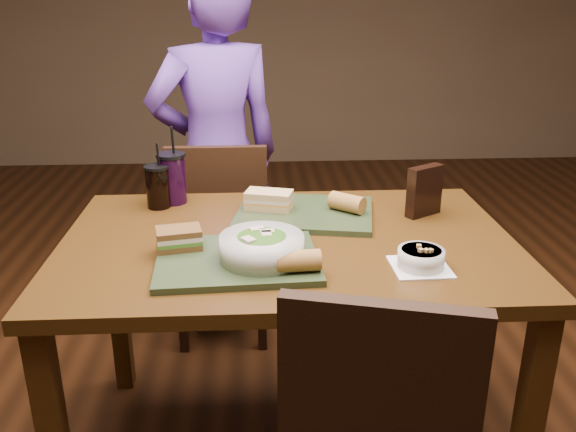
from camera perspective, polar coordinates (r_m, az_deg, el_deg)
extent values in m
cube|color=#452A0D|center=(1.78, 21.47, -18.17)|extent=(0.06, 0.06, 0.71)
cube|color=#452A0D|center=(2.32, -15.64, -7.77)|extent=(0.06, 0.06, 0.71)
cube|color=#452A0D|center=(2.37, 14.25, -7.04)|extent=(0.06, 0.06, 0.71)
cube|color=#452A0D|center=(1.76, 0.00, -2.73)|extent=(1.30, 0.85, 0.04)
cube|color=black|center=(1.25, 8.38, -17.41)|extent=(0.39, 0.13, 0.46)
cube|color=black|center=(2.59, -6.19, -2.71)|extent=(0.38, 0.38, 0.04)
cube|color=black|center=(2.34, -6.61, 1.10)|extent=(0.38, 0.04, 0.45)
cube|color=black|center=(2.55, -9.86, -8.61)|extent=(0.04, 0.04, 0.39)
cube|color=black|center=(2.53, -2.45, -8.53)|extent=(0.04, 0.04, 0.39)
cube|color=black|center=(2.84, -9.17, -5.40)|extent=(0.04, 0.04, 0.39)
cube|color=black|center=(2.82, -2.55, -5.30)|extent=(0.04, 0.04, 0.39)
imported|color=#62389B|center=(2.55, -6.67, 5.43)|extent=(0.65, 0.53, 1.53)
cube|color=#29371C|center=(1.61, -4.75, -4.15)|extent=(0.44, 0.34, 0.02)
cube|color=#29371C|center=(1.93, 1.58, 0.29)|extent=(0.47, 0.39, 0.02)
cylinder|color=silver|center=(1.58, -2.47, -2.96)|extent=(0.22, 0.22, 0.06)
ellipsoid|color=#427219|center=(1.57, -2.47, -2.54)|extent=(0.18, 0.18, 0.05)
cube|color=beige|center=(1.59, -2.94, -1.25)|extent=(0.04, 0.03, 0.01)
cube|color=beige|center=(1.58, -1.96, -1.46)|extent=(0.04, 0.03, 0.01)
cube|color=beige|center=(1.56, -2.03, -1.71)|extent=(0.03, 0.04, 0.01)
cube|color=beige|center=(1.53, -3.71, -2.23)|extent=(0.04, 0.04, 0.01)
cube|color=white|center=(1.62, 12.26, -4.68)|extent=(0.15, 0.15, 0.00)
cylinder|color=silver|center=(1.61, 12.32, -3.85)|extent=(0.12, 0.12, 0.05)
cylinder|color=black|center=(1.60, 12.37, -3.25)|extent=(0.10, 0.10, 0.01)
cube|color=#B28947|center=(1.60, 12.15, -2.79)|extent=(0.01, 0.01, 0.01)
cube|color=#B28947|center=(1.58, 12.84, -3.17)|extent=(0.02, 0.02, 0.01)
cube|color=#B28947|center=(1.58, 12.33, -3.16)|extent=(0.02, 0.02, 0.01)
cube|color=#B28947|center=(1.58, 13.19, -3.17)|extent=(0.02, 0.02, 0.01)
cube|color=#593819|center=(1.67, -10.13, -2.70)|extent=(0.13, 0.10, 0.02)
cube|color=#3F721E|center=(1.67, -10.15, -2.27)|extent=(0.13, 0.10, 0.01)
cube|color=beige|center=(1.66, -10.18, -1.90)|extent=(0.13, 0.10, 0.01)
cube|color=#593819|center=(1.66, -10.21, -1.43)|extent=(0.13, 0.10, 0.02)
cube|color=tan|center=(1.94, -1.79, 0.99)|extent=(0.16, 0.11, 0.02)
cube|color=orange|center=(1.93, -1.79, 1.36)|extent=(0.16, 0.11, 0.01)
cube|color=beige|center=(1.93, -1.80, 1.59)|extent=(0.16, 0.11, 0.01)
cube|color=tan|center=(1.93, -1.80, 2.04)|extent=(0.16, 0.11, 0.02)
cylinder|color=#AD7533|center=(1.51, 0.98, -4.22)|extent=(0.11, 0.06, 0.05)
cylinder|color=#AD7533|center=(1.92, 5.55, 1.25)|extent=(0.12, 0.11, 0.06)
cylinder|color=black|center=(2.03, -12.08, 2.59)|extent=(0.08, 0.08, 0.13)
cylinder|color=black|center=(2.01, -12.23, 4.50)|extent=(0.08, 0.08, 0.01)
cylinder|color=black|center=(2.00, -12.07, 5.56)|extent=(0.01, 0.02, 0.09)
cylinder|color=black|center=(2.06, -10.78, 3.36)|extent=(0.09, 0.09, 0.16)
cylinder|color=black|center=(2.04, -10.94, 5.62)|extent=(0.10, 0.10, 0.01)
cylinder|color=black|center=(2.03, -10.74, 6.88)|extent=(0.01, 0.03, 0.10)
cube|color=black|center=(1.96, 12.64, 2.31)|extent=(0.12, 0.10, 0.16)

